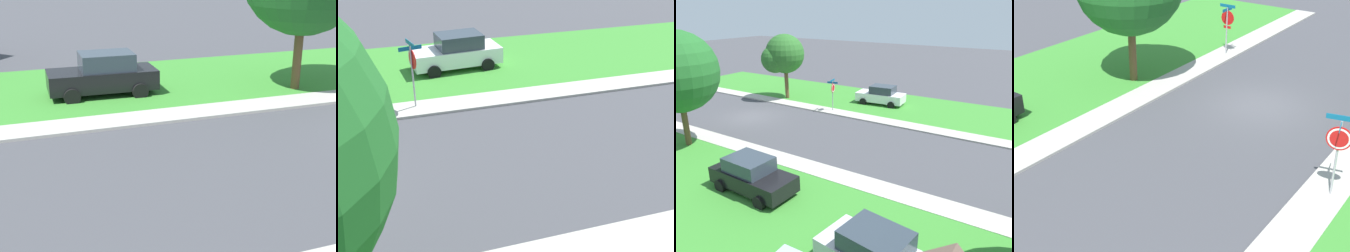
# 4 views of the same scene
# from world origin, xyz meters

# --- Properties ---
(ground_plane) EXTENTS (120.00, 120.00, 0.00)m
(ground_plane) POSITION_xyz_m (0.00, 0.00, 0.00)
(ground_plane) COLOR #424247
(stop_sign_near_corner) EXTENTS (0.92, 0.92, 2.77)m
(stop_sign_near_corner) POSITION_xyz_m (4.61, -4.82, 1.88)
(stop_sign_near_corner) COLOR #9E9EA3
(stop_sign_near_corner) RESTS_ON ground
(stop_sign_far_corner) EXTENTS (0.90, 0.90, 2.77)m
(stop_sign_far_corner) POSITION_xyz_m (-4.88, 4.76, 1.89)
(stop_sign_far_corner) COLOR #9E9EA3
(stop_sign_far_corner) RESTS_ON ground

